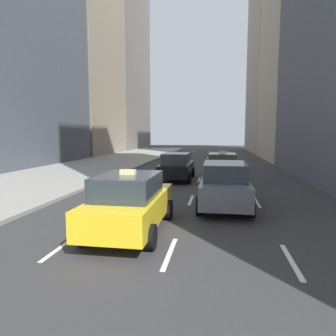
{
  "coord_description": "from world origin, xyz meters",
  "views": [
    {
      "loc": [
        3.69,
        1.13,
        2.87
      ],
      "look_at": [
        1.52,
        14.35,
        1.35
      ],
      "focal_mm": 32.0,
      "sensor_mm": 36.0,
      "label": 1
    }
  ],
  "objects_px": {
    "taxi_lead": "(130,202)",
    "taxi_second": "(222,167)",
    "sedan_black_near": "(224,184)",
    "sedan_silver_behind": "(177,166)"
  },
  "relations": [
    {
      "from": "taxi_lead",
      "to": "taxi_second",
      "type": "bearing_deg",
      "value": 74.32
    },
    {
      "from": "sedan_black_near",
      "to": "sedan_silver_behind",
      "type": "xyz_separation_m",
      "value": [
        -2.8,
        6.65,
        -0.04
      ]
    },
    {
      "from": "taxi_second",
      "to": "sedan_silver_behind",
      "type": "relative_size",
      "value": 1.0
    },
    {
      "from": "taxi_lead",
      "to": "sedan_black_near",
      "type": "xyz_separation_m",
      "value": [
        2.8,
        3.53,
        0.02
      ]
    },
    {
      "from": "taxi_lead",
      "to": "sedan_black_near",
      "type": "relative_size",
      "value": 0.92
    },
    {
      "from": "taxi_lead",
      "to": "sedan_silver_behind",
      "type": "xyz_separation_m",
      "value": [
        -0.0,
        10.19,
        -0.01
      ]
    },
    {
      "from": "taxi_lead",
      "to": "sedan_black_near",
      "type": "bearing_deg",
      "value": 51.59
    },
    {
      "from": "taxi_lead",
      "to": "sedan_silver_behind",
      "type": "bearing_deg",
      "value": 90.0
    },
    {
      "from": "taxi_second",
      "to": "sedan_black_near",
      "type": "bearing_deg",
      "value": -90.0
    },
    {
      "from": "taxi_second",
      "to": "sedan_black_near",
      "type": "xyz_separation_m",
      "value": [
        0.0,
        -6.44,
        0.02
      ]
    }
  ]
}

